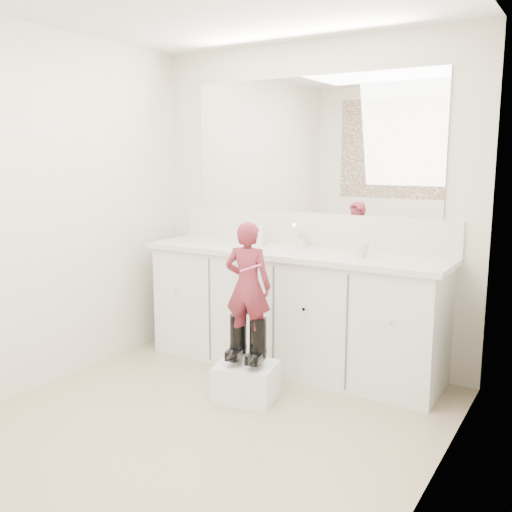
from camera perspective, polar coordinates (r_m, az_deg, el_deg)
The scene contains 16 objects.
floor at distance 3.44m, azimuth -6.48°, elevation -17.11°, with size 3.00×3.00×0.00m, color #8C745B.
wall_back at distance 4.36m, azimuth 5.39°, elevation 5.14°, with size 2.60×2.60×0.00m, color beige.
wall_left at distance 4.02m, azimuth -21.69°, elevation 4.08°, with size 3.00×3.00×0.00m, color beige.
wall_right at distance 2.51m, azimuth 17.16°, elevation 1.21°, with size 3.00×3.00×0.00m, color beige.
vanity_cabinet at distance 4.26m, azimuth 3.59°, elevation -5.57°, with size 2.20×0.55×0.85m, color silver.
countertop at distance 4.15m, azimuth 3.56°, elevation 0.31°, with size 2.28×0.58×0.04m, color beige.
backsplash at distance 4.37m, azimuth 5.26°, elevation 2.71°, with size 2.28×0.03×0.25m, color beige.
mirror at distance 4.34m, azimuth 5.41°, elevation 10.93°, with size 2.00×0.02×1.00m, color white.
faucet at distance 4.28m, azimuth 4.60°, elevation 1.55°, with size 0.08×0.08×0.10m, color silver.
cup at distance 3.93m, azimuth 10.53°, elevation 0.65°, with size 0.11×0.11×0.10m, color beige.
soap_bottle at distance 4.32m, azimuth 0.31°, elevation 2.45°, with size 0.10×0.10×0.22m, color silver.
step_stool at distance 3.79m, azimuth -0.96°, elevation -12.44°, with size 0.38×0.31×0.24m, color white.
boot_left at distance 3.75m, azimuth -1.79°, elevation -8.20°, with size 0.11×0.21×0.31m, color black, non-canonical shape.
boot_right at distance 3.67m, azimuth 0.20°, elevation -8.58°, with size 0.11×0.21×0.31m, color black, non-canonical shape.
toddler at distance 3.61m, azimuth -0.82°, elevation -3.02°, with size 0.30×0.20×0.83m, color #B43742.
toothbrush at distance 3.48m, azimuth -0.55°, elevation -1.20°, with size 0.01×0.01×0.14m, color #EC5BA6.
Camera 1 is at (1.90, -2.41, 1.56)m, focal length 40.00 mm.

